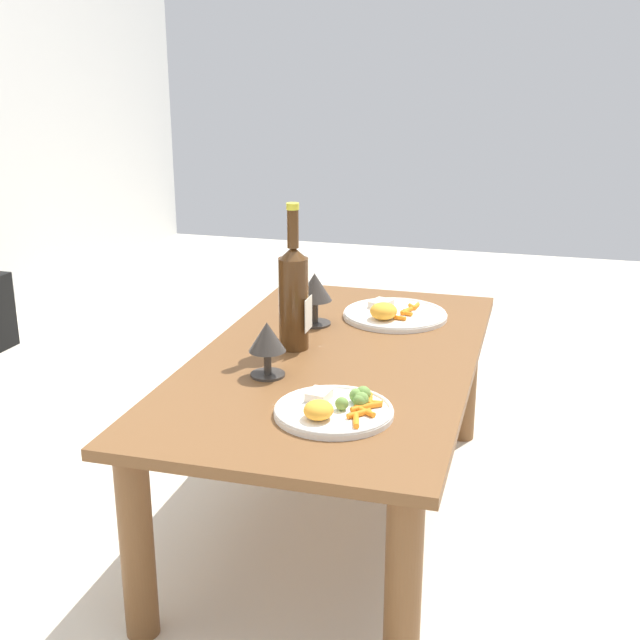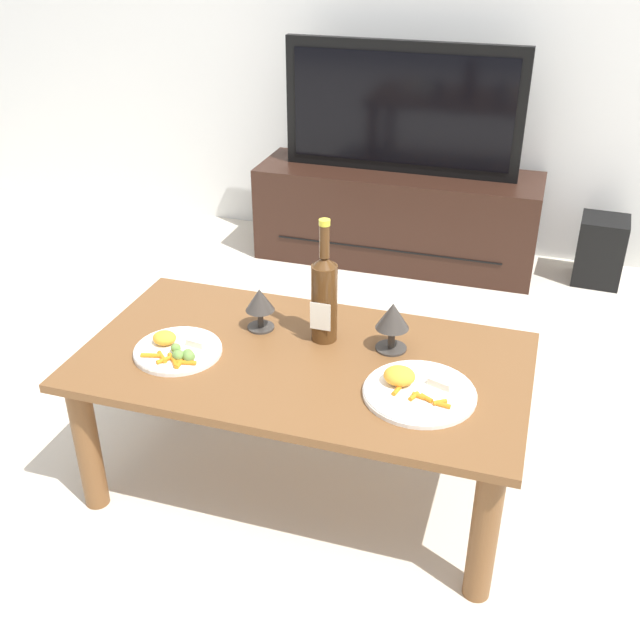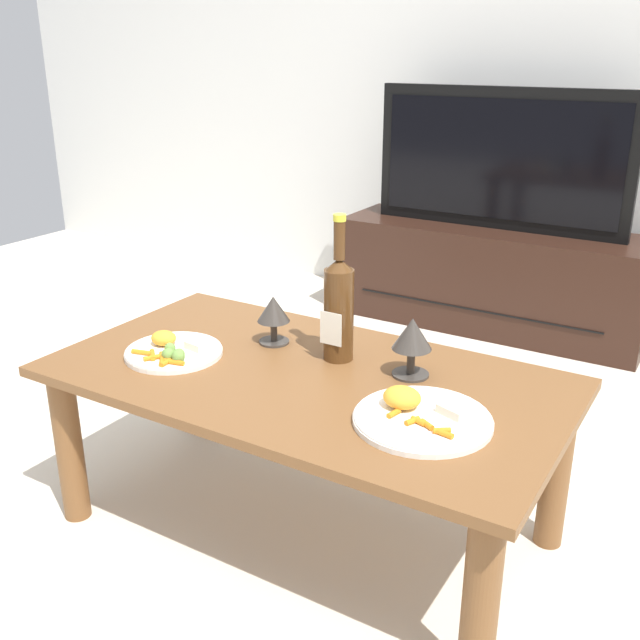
# 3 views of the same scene
# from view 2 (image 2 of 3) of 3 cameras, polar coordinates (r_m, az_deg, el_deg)

# --- Properties ---
(ground_plane) EXTENTS (6.40, 6.40, 0.00)m
(ground_plane) POSITION_cam_2_polar(r_m,az_deg,el_deg) (2.37, -1.17, -12.11)
(ground_plane) COLOR beige
(dining_table) EXTENTS (1.25, 0.68, 0.45)m
(dining_table) POSITION_cam_2_polar(r_m,az_deg,el_deg) (2.14, -1.27, -4.60)
(dining_table) COLOR brown
(dining_table) RESTS_ON ground_plane
(tv_stand) EXTENTS (1.34, 0.41, 0.45)m
(tv_stand) POSITION_cam_2_polar(r_m,az_deg,el_deg) (3.69, 5.82, 7.84)
(tv_stand) COLOR black
(tv_stand) RESTS_ON ground_plane
(tv_screen) EXTENTS (1.09, 0.05, 0.59)m
(tv_screen) POSITION_cam_2_polar(r_m,az_deg,el_deg) (3.53, 6.25, 15.68)
(tv_screen) COLOR black
(tv_screen) RESTS_ON tv_stand
(floor_speaker) EXTENTS (0.22, 0.22, 0.31)m
(floor_speaker) POSITION_cam_2_polar(r_m,az_deg,el_deg) (3.70, 20.52, 4.98)
(floor_speaker) COLOR black
(floor_speaker) RESTS_ON ground_plane
(wine_bottle) EXTENTS (0.08, 0.08, 0.37)m
(wine_bottle) POSITION_cam_2_polar(r_m,az_deg,el_deg) (2.12, 0.33, 1.92)
(wine_bottle) COLOR #4C2D14
(wine_bottle) RESTS_ON dining_table
(goblet_left) EXTENTS (0.09, 0.09, 0.13)m
(goblet_left) POSITION_cam_2_polar(r_m,az_deg,el_deg) (2.21, -4.59, 1.37)
(goblet_left) COLOR #38332D
(goblet_left) RESTS_ON dining_table
(goblet_right) EXTENTS (0.10, 0.10, 0.15)m
(goblet_right) POSITION_cam_2_polar(r_m,az_deg,el_deg) (2.10, 5.53, 0.11)
(goblet_right) COLOR #38332D
(goblet_right) RESTS_ON dining_table
(dinner_plate_left) EXTENTS (0.25, 0.25, 0.05)m
(dinner_plate_left) POSITION_cam_2_polar(r_m,az_deg,el_deg) (2.15, -10.78, -2.21)
(dinner_plate_left) COLOR white
(dinner_plate_left) RESTS_ON dining_table
(dinner_plate_right) EXTENTS (0.29, 0.29, 0.06)m
(dinner_plate_right) POSITION_cam_2_polar(r_m,az_deg,el_deg) (1.96, 7.42, -5.28)
(dinner_plate_right) COLOR white
(dinner_plate_right) RESTS_ON dining_table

